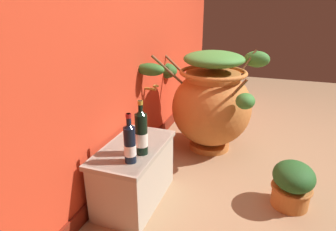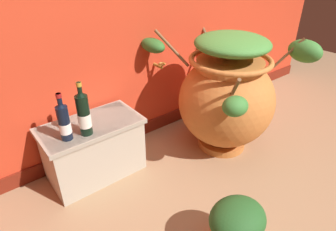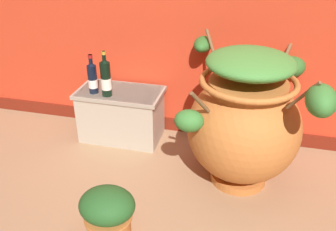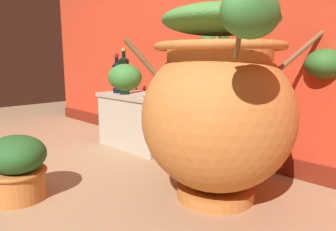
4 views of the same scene
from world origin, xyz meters
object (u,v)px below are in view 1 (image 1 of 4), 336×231
(terracotta_urn, at_px, (211,101))
(wine_bottle_left, at_px, (141,132))
(wine_bottle_middle, at_px, (130,143))
(potted_shrub, at_px, (292,184))

(terracotta_urn, bearing_deg, wine_bottle_left, 167.78)
(wine_bottle_left, bearing_deg, wine_bottle_middle, 170.48)
(terracotta_urn, distance_m, wine_bottle_middle, 1.16)
(wine_bottle_middle, xyz_separation_m, potted_shrub, (0.47, -0.93, -0.37))
(wine_bottle_middle, bearing_deg, potted_shrub, -63.15)
(terracotta_urn, xyz_separation_m, wine_bottle_left, (-1.02, 0.22, 0.09))
(wine_bottle_middle, relative_size, potted_shrub, 0.95)
(wine_bottle_middle, height_order, potted_shrub, wine_bottle_middle)
(wine_bottle_left, height_order, potted_shrub, wine_bottle_left)
(wine_bottle_middle, bearing_deg, terracotta_urn, -11.94)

